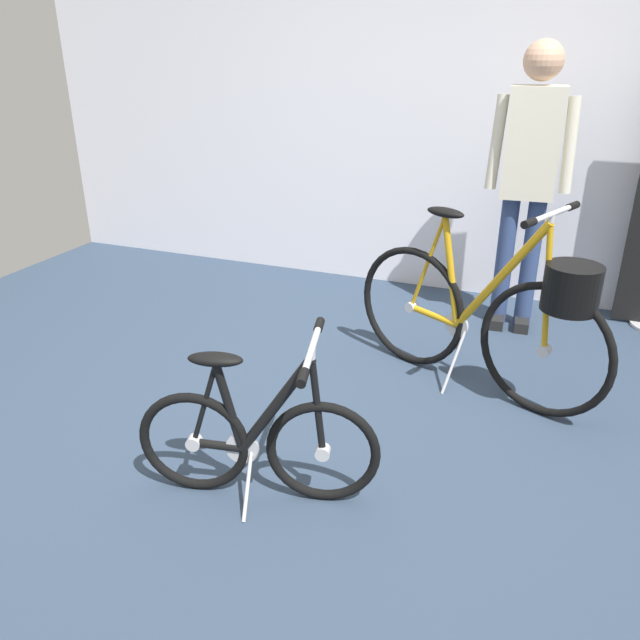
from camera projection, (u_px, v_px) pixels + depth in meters
name	position (u px, v px, depth m)	size (l,w,h in m)	color
ground_plane	(311.00, 438.00, 2.99)	(6.41, 6.41, 0.00)	#2D3D51
back_wall	(434.00, 92.00, 4.38)	(6.41, 0.10, 2.86)	silver
folding_bike_foreground	(257.00, 437.00, 2.51)	(0.98, 0.52, 0.71)	black
display_bike_left	(495.00, 313.00, 3.20)	(1.41, 0.69, 1.05)	black
visitor_near_wall	(529.00, 170.00, 3.83)	(0.54, 0.29, 1.77)	navy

